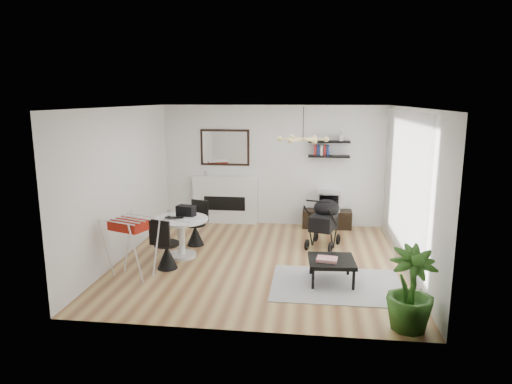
# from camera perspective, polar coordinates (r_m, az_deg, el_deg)

# --- Properties ---
(floor) EXTENTS (5.00, 5.00, 0.00)m
(floor) POSITION_cam_1_polar(r_m,az_deg,el_deg) (8.22, 0.58, -8.62)
(floor) COLOR brown
(floor) RESTS_ON ground
(ceiling) EXTENTS (5.00, 5.00, 0.00)m
(ceiling) POSITION_cam_1_polar(r_m,az_deg,el_deg) (7.71, 0.63, 10.55)
(ceiling) COLOR white
(ceiling) RESTS_ON wall_back
(wall_back) EXTENTS (5.00, 0.00, 5.00)m
(wall_back) POSITION_cam_1_polar(r_m,az_deg,el_deg) (10.31, 2.17, 3.30)
(wall_back) COLOR white
(wall_back) RESTS_ON floor
(wall_left) EXTENTS (0.00, 5.00, 5.00)m
(wall_left) POSITION_cam_1_polar(r_m,az_deg,el_deg) (8.50, -16.39, 1.03)
(wall_left) COLOR white
(wall_left) RESTS_ON floor
(wall_right) EXTENTS (0.00, 5.00, 5.00)m
(wall_right) POSITION_cam_1_polar(r_m,az_deg,el_deg) (7.98, 18.75, 0.20)
(wall_right) COLOR white
(wall_right) RESTS_ON floor
(sheer_curtain) EXTENTS (0.04, 3.60, 2.60)m
(sheer_curtain) POSITION_cam_1_polar(r_m,az_deg,el_deg) (8.15, 17.79, 0.49)
(sheer_curtain) COLOR white
(sheer_curtain) RESTS_ON wall_right
(fireplace) EXTENTS (1.50, 0.17, 2.16)m
(fireplace) POSITION_cam_1_polar(r_m,az_deg,el_deg) (10.50, -3.89, -0.25)
(fireplace) COLOR white
(fireplace) RESTS_ON floor
(shelf_lower) EXTENTS (0.90, 0.25, 0.04)m
(shelf_lower) POSITION_cam_1_polar(r_m,az_deg,el_deg) (10.11, 9.08, 4.43)
(shelf_lower) COLOR black
(shelf_lower) RESTS_ON wall_back
(shelf_upper) EXTENTS (0.90, 0.25, 0.04)m
(shelf_upper) POSITION_cam_1_polar(r_m,az_deg,el_deg) (10.08, 9.14, 6.24)
(shelf_upper) COLOR black
(shelf_upper) RESTS_ON wall_back
(pendant_lamp) EXTENTS (0.90, 0.90, 0.10)m
(pendant_lamp) POSITION_cam_1_polar(r_m,az_deg,el_deg) (7.99, 5.89, 6.58)
(pendant_lamp) COLOR #D3B76F
(pendant_lamp) RESTS_ON ceiling
(tv_console) EXTENTS (1.08, 0.38, 0.40)m
(tv_console) POSITION_cam_1_polar(r_m,az_deg,el_deg) (10.31, 8.84, -3.34)
(tv_console) COLOR black
(tv_console) RESTS_ON floor
(crt_tv) EXTENTS (0.49, 0.43, 0.43)m
(crt_tv) POSITION_cam_1_polar(r_m,az_deg,el_deg) (10.21, 9.06, -1.10)
(crt_tv) COLOR silver
(crt_tv) RESTS_ON tv_console
(dining_table) EXTENTS (0.99, 0.99, 0.73)m
(dining_table) POSITION_cam_1_polar(r_m,az_deg,el_deg) (8.40, -9.36, -4.89)
(dining_table) COLOR white
(dining_table) RESTS_ON floor
(laptop) EXTENTS (0.36, 0.26, 0.03)m
(laptop) POSITION_cam_1_polar(r_m,az_deg,el_deg) (8.28, -10.24, -3.29)
(laptop) COLOR black
(laptop) RESTS_ON dining_table
(black_bag) EXTENTS (0.36, 0.27, 0.20)m
(black_bag) POSITION_cam_1_polar(r_m,az_deg,el_deg) (8.45, -8.74, -2.34)
(black_bag) COLOR black
(black_bag) RESTS_ON dining_table
(newspaper) EXTENTS (0.46, 0.42, 0.01)m
(newspaper) POSITION_cam_1_polar(r_m,az_deg,el_deg) (8.21, -8.58, -3.42)
(newspaper) COLOR white
(newspaper) RESTS_ON dining_table
(drinking_glass) EXTENTS (0.06, 0.06, 0.10)m
(drinking_glass) POSITION_cam_1_polar(r_m,az_deg,el_deg) (8.52, -10.82, -2.62)
(drinking_glass) COLOR white
(drinking_glass) RESTS_ON dining_table
(chair_far) EXTENTS (0.45, 0.46, 0.87)m
(chair_far) POSITION_cam_1_polar(r_m,az_deg,el_deg) (9.09, -7.54, -4.88)
(chair_far) COLOR black
(chair_far) RESTS_ON floor
(chair_near) EXTENTS (0.46, 0.47, 0.90)m
(chair_near) POSITION_cam_1_polar(r_m,az_deg,el_deg) (7.92, -11.15, -7.46)
(chair_near) COLOR black
(chair_near) RESTS_ON floor
(drying_rack) EXTENTS (0.83, 0.81, 0.99)m
(drying_rack) POSITION_cam_1_polar(r_m,az_deg,el_deg) (7.64, -15.27, -6.52)
(drying_rack) COLOR white
(drying_rack) RESTS_ON floor
(stroller) EXTENTS (0.73, 0.92, 1.02)m
(stroller) POSITION_cam_1_polar(r_m,az_deg,el_deg) (9.00, 8.52, -4.01)
(stroller) COLOR black
(stroller) RESTS_ON floor
(rug) EXTENTS (2.01, 1.45, 0.01)m
(rug) POSITION_cam_1_polar(r_m,az_deg,el_deg) (7.33, 10.05, -11.36)
(rug) COLOR #A9A9A9
(rug) RESTS_ON floor
(coffee_table) EXTENTS (0.75, 0.75, 0.36)m
(coffee_table) POSITION_cam_1_polar(r_m,az_deg,el_deg) (7.31, 9.43, -8.61)
(coffee_table) COLOR black
(coffee_table) RESTS_ON rug
(magazines) EXTENTS (0.34, 0.29, 0.04)m
(magazines) POSITION_cam_1_polar(r_m,az_deg,el_deg) (7.22, 8.86, -8.31)
(magazines) COLOR red
(magazines) RESTS_ON coffee_table
(potted_plant) EXTENTS (0.71, 0.71, 1.06)m
(potted_plant) POSITION_cam_1_polar(r_m,az_deg,el_deg) (6.07, 18.77, -11.45)
(potted_plant) COLOR #295719
(potted_plant) RESTS_ON floor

